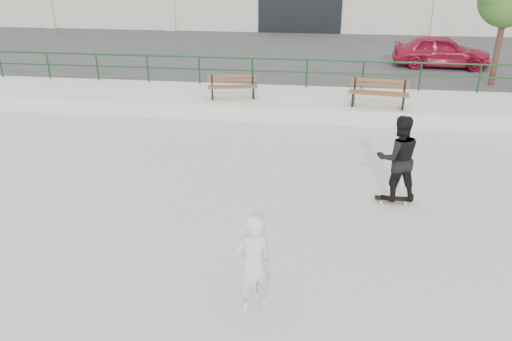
# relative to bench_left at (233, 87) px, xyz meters

# --- Properties ---
(ground) EXTENTS (120.00, 120.00, 0.00)m
(ground) POSITION_rel_bench_left_xyz_m (1.42, -9.02, -0.88)
(ground) COLOR #B9B2A9
(ground) RESTS_ON ground
(ledge) EXTENTS (30.00, 3.00, 0.50)m
(ledge) POSITION_rel_bench_left_xyz_m (1.42, 0.48, -0.63)
(ledge) COLOR silver
(ledge) RESTS_ON ground
(parking_strip) EXTENTS (60.00, 14.00, 0.50)m
(parking_strip) POSITION_rel_bench_left_xyz_m (1.42, 8.98, -0.63)
(parking_strip) COLOR #303030
(parking_strip) RESTS_ON ground
(railing) EXTENTS (28.00, 0.06, 1.03)m
(railing) POSITION_rel_bench_left_xyz_m (1.42, 1.78, 0.36)
(railing) COLOR #163D1B
(railing) RESTS_ON ledge
(bench_left) EXTENTS (1.72, 0.81, 0.77)m
(bench_left) POSITION_rel_bench_left_xyz_m (0.00, 0.00, 0.00)
(bench_left) COLOR brown
(bench_left) RESTS_ON ledge
(bench_right) EXTENTS (1.93, 0.79, 0.86)m
(bench_right) POSITION_rel_bench_left_xyz_m (4.80, -0.38, 0.05)
(bench_right) COLOR brown
(bench_right) RESTS_ON ledge
(red_car) EXTENTS (4.09, 1.88, 1.36)m
(red_car) POSITION_rel_bench_left_xyz_m (7.94, 6.04, 0.30)
(red_car) COLOR maroon
(red_car) RESTS_ON parking_strip
(skateboard) EXTENTS (0.78, 0.22, 0.09)m
(skateboard) POSITION_rel_bench_left_xyz_m (4.69, -6.16, -0.81)
(skateboard) COLOR black
(skateboard) RESTS_ON ground
(standing_skater) EXTENTS (1.02, 0.86, 1.90)m
(standing_skater) POSITION_rel_bench_left_xyz_m (4.69, -6.16, 0.16)
(standing_skater) COLOR black
(standing_skater) RESTS_ON skateboard
(seated_skater) EXTENTS (0.71, 0.64, 1.62)m
(seated_skater) POSITION_rel_bench_left_xyz_m (2.12, -10.12, -0.07)
(seated_skater) COLOR silver
(seated_skater) RESTS_ON ground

